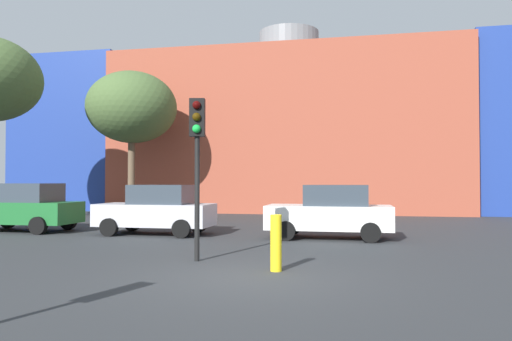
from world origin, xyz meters
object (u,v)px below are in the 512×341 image
parked_car_0 (24,207)px  bollard_yellow_0 (276,243)px  parked_car_2 (331,212)px  traffic_light_island (197,141)px  bare_tree_1 (132,108)px  parked_car_1 (157,210)px

parked_car_0 → bollard_yellow_0: 12.20m
parked_car_2 → bollard_yellow_0: parked_car_2 is taller
traffic_light_island → bare_tree_1: size_ratio=0.49×
traffic_light_island → bare_tree_1: 15.63m
traffic_light_island → parked_car_1: bearing=-159.1°
bare_tree_1 → bollard_yellow_0: bearing=-54.1°
bollard_yellow_0 → parked_car_1: bearing=130.9°
parked_car_2 → bare_tree_1: (-10.95, 7.88, 4.98)m
bare_tree_1 → bollard_yellow_0: size_ratio=6.61×
bare_tree_1 → parked_car_0: bearing=-93.8°
parked_car_0 → parked_car_1: bearing=180.0°
traffic_light_island → parked_car_0: bearing=-132.0°
parked_car_0 → bare_tree_1: bearing=-93.8°
parked_car_2 → bare_tree_1: bearing=-35.7°
parked_car_1 → traffic_light_island: bearing=121.8°
parked_car_0 → parked_car_1: size_ratio=1.03×
traffic_light_island → bare_tree_1: (-8.05, 13.05, 3.02)m
traffic_light_island → bollard_yellow_0: 3.14m
parked_car_1 → bollard_yellow_0: parked_car_1 is taller
parked_car_1 → bollard_yellow_0: (5.24, -6.03, -0.29)m
parked_car_0 → bare_tree_1: bare_tree_1 is taller
parked_car_1 → bare_tree_1: bearing=-58.4°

